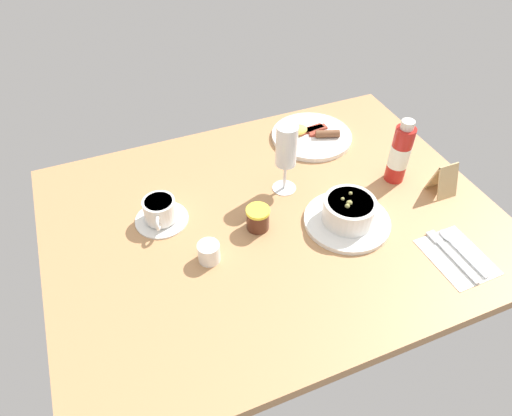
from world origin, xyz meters
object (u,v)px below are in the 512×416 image
sauce_bottle_red (400,154)px  porridge_bowl (348,213)px  menu_card (444,179)px  jam_jar (258,218)px  wine_glass (286,149)px  breakfast_plate (311,135)px  creamer_jug (209,252)px  cutlery_setting (456,255)px  coffee_cup (160,212)px

sauce_bottle_red → porridge_bowl: bearing=-154.1°
menu_card → jam_jar: bearing=172.8°
wine_glass → breakfast_plate: size_ratio=0.81×
menu_card → creamer_jug: bearing=179.0°
porridge_bowl → sauce_bottle_red: size_ratio=1.15×
jam_jar → sauce_bottle_red: (41.20, 2.97, 5.39)cm
wine_glass → menu_card: wine_glass is taller
jam_jar → sauce_bottle_red: bearing=4.1°
cutlery_setting → coffee_cup: coffee_cup is taller
wine_glass → cutlery_setting: bearing=-53.5°
porridge_bowl → menu_card: bearing=1.3°
wine_glass → coffee_cup: bearing=179.1°
jam_jar → menu_card: (49.39, -6.28, 1.50)cm
wine_glass → breakfast_plate: bearing=46.0°
jam_jar → wine_glass: bearing=41.6°
creamer_jug → porridge_bowl: bearing=-2.9°
creamer_jug → wine_glass: size_ratio=0.29×
wine_glass → menu_card: size_ratio=2.14×
cutlery_setting → coffee_cup: (-59.86, 36.72, 2.70)cm
sauce_bottle_red → breakfast_plate: size_ratio=0.77×
porridge_bowl → breakfast_plate: bearing=76.8°
creamer_jug → sauce_bottle_red: 56.09cm
jam_jar → sauce_bottle_red: sauce_bottle_red is taller
porridge_bowl → cutlery_setting: 26.09cm
porridge_bowl → coffee_cup: bearing=156.7°
sauce_bottle_red → menu_card: sauce_bottle_red is taller
coffee_cup → porridge_bowl: bearing=-23.3°
sauce_bottle_red → wine_glass: bearing=165.4°
wine_glass → sauce_bottle_red: bearing=-14.6°
creamer_jug → coffee_cup: bearing=113.8°
creamer_jug → breakfast_plate: 54.49cm
breakfast_plate → menu_card: menu_card is taller
cutlery_setting → menu_card: (10.66, 19.33, 4.23)cm
porridge_bowl → breakfast_plate: 36.22cm
cutlery_setting → breakfast_plate: size_ratio=0.70×
porridge_bowl → creamer_jug: (-34.77, 1.78, -0.84)cm
jam_jar → breakfast_plate: jam_jar is taller
menu_card → cutlery_setting: bearing=-118.9°
porridge_bowl → coffee_cup: (-41.92, 18.03, -0.35)cm
breakfast_plate → menu_card: (20.35, -34.54, 3.56)cm
wine_glass → menu_card: bearing=-24.3°
coffee_cup → wine_glass: bearing=-0.9°
creamer_jug → jam_jar: 14.90cm
porridge_bowl → cutlery_setting: size_ratio=1.26×
creamer_jug → menu_card: (63.37, -1.14, 2.02)cm
coffee_cup → breakfast_plate: (50.17, 17.16, -2.04)cm
coffee_cup → menu_card: 72.65cm
cutlery_setting → menu_card: size_ratio=1.85×
coffee_cup → sauce_bottle_red: 63.09cm
porridge_bowl → wine_glass: (-8.83, 17.53, 9.61)cm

